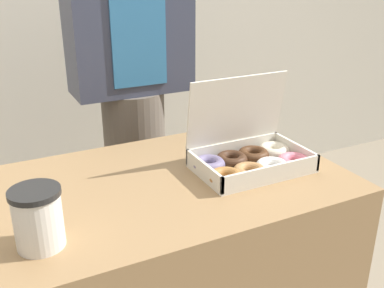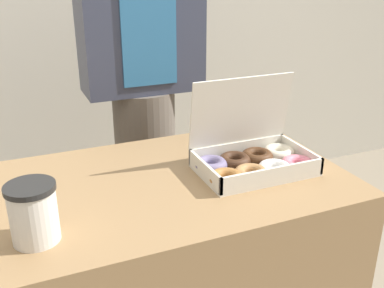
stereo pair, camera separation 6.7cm
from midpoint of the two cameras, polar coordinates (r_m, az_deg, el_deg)
The scene contains 3 objects.
donut_box at distance 1.28m, azimuth 5.90°, elevation -1.62°, with size 0.35×0.22×0.26m.
coffee_cup at distance 0.99m, azimuth -20.84°, elevation -8.81°, with size 0.11×0.11×0.13m.
person_customer at distance 1.77m, azimuth -8.79°, elevation 8.29°, with size 0.45×0.25×1.66m.
Camera 1 is at (-0.40, -1.01, 1.32)m, focal length 42.00 mm.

